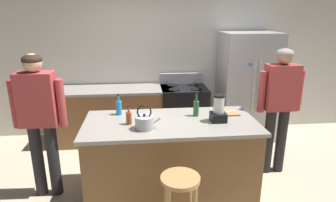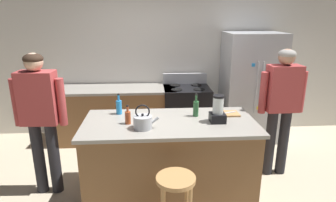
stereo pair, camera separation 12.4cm
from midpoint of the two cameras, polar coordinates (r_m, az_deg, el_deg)
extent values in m
plane|color=beige|center=(3.70, -0.52, -17.20)|extent=(14.00, 14.00, 0.00)
cube|color=silver|center=(5.05, -2.61, 8.73)|extent=(8.00, 0.10, 2.70)
cube|color=brown|center=(3.47, -0.54, -11.32)|extent=(1.91, 0.87, 0.86)
cube|color=gray|center=(3.28, -0.56, -4.38)|extent=(1.97, 0.93, 0.04)
cube|color=brown|center=(4.91, -11.57, -2.94)|extent=(2.00, 0.64, 0.86)
cube|color=gray|center=(4.78, -11.89, 2.15)|extent=(2.00, 0.64, 0.04)
cube|color=#B7BABF|center=(5.00, 14.65, 2.78)|extent=(0.90, 0.70, 1.79)
cylinder|color=#B7BABF|center=(4.63, 15.82, 2.70)|extent=(0.02, 0.02, 0.80)
cylinder|color=#B7BABF|center=(4.66, 16.73, 2.71)|extent=(0.02, 0.02, 0.80)
cube|color=yellow|center=(4.76, 16.13, -1.16)|extent=(0.05, 0.01, 0.05)
cube|color=#268CD8|center=(4.55, 15.23, 7.01)|extent=(0.05, 0.01, 0.05)
cube|color=#268CD8|center=(4.86, 19.74, 0.15)|extent=(0.05, 0.01, 0.05)
cube|color=black|center=(4.89, 2.37, -2.42)|extent=(0.76, 0.64, 0.90)
cube|color=black|center=(4.61, 2.93, -4.29)|extent=(0.60, 0.01, 0.24)
cube|color=#B7BABF|center=(5.02, 1.98, 4.53)|extent=(0.76, 0.06, 0.18)
cylinder|color=black|center=(4.59, 0.47, 2.26)|extent=(0.18, 0.18, 0.01)
cylinder|color=black|center=(4.64, 4.90, 2.37)|extent=(0.18, 0.18, 0.01)
cylinder|color=black|center=(4.88, 0.09, 3.16)|extent=(0.18, 0.18, 0.01)
cylinder|color=black|center=(4.93, 4.26, 3.26)|extent=(0.18, 0.18, 0.01)
cylinder|color=#26262B|center=(3.76, -25.27, -10.61)|extent=(0.14, 0.14, 0.88)
cylinder|color=#26262B|center=(3.69, -22.63, -10.74)|extent=(0.14, 0.14, 0.88)
cube|color=#B23F3F|center=(3.46, -25.43, 0.30)|extent=(0.41, 0.24, 0.60)
cylinder|color=#B23F3F|center=(3.58, -29.04, -0.55)|extent=(0.09, 0.09, 0.54)
cylinder|color=#B23F3F|center=(3.39, -21.40, -0.43)|extent=(0.09, 0.09, 0.54)
sphere|color=#D8AD8C|center=(3.38, -26.29, 6.79)|extent=(0.21, 0.21, 0.20)
ellipsoid|color=#332319|center=(3.37, -26.37, 7.37)|extent=(0.22, 0.22, 0.12)
cylinder|color=#26262B|center=(4.15, 20.70, -7.33)|extent=(0.13, 0.13, 0.89)
cylinder|color=#26262B|center=(4.07, 18.44, -7.56)|extent=(0.13, 0.13, 0.89)
cube|color=#B23F3F|center=(3.88, 20.66, 2.54)|extent=(0.41, 0.23, 0.58)
cylinder|color=#B23F3F|center=(4.01, 23.75, 1.91)|extent=(0.09, 0.09, 0.52)
cylinder|color=#B23F3F|center=(3.78, 17.22, 1.74)|extent=(0.09, 0.09, 0.52)
sphere|color=tan|center=(3.80, 21.28, 8.25)|extent=(0.21, 0.21, 0.20)
ellipsoid|color=gray|center=(3.80, 21.33, 8.77)|extent=(0.22, 0.22, 0.12)
cylinder|color=#B7844C|center=(2.67, 1.10, -15.20)|extent=(0.36, 0.36, 0.04)
cylinder|color=#B7844C|center=(2.97, 3.15, -19.38)|extent=(0.04, 0.04, 0.64)
cube|color=black|center=(3.30, 8.85, -3.16)|extent=(0.17, 0.17, 0.10)
cylinder|color=silver|center=(3.26, 8.96, -0.79)|extent=(0.12, 0.12, 0.19)
cylinder|color=black|center=(3.23, 9.05, 1.01)|extent=(0.12, 0.12, 0.02)
cylinder|color=#2D6638|center=(3.43, 4.57, -1.50)|extent=(0.07, 0.07, 0.18)
cylinder|color=#2D6638|center=(3.39, 4.62, 0.58)|extent=(0.03, 0.03, 0.08)
cylinder|color=black|center=(3.38, 4.64, 1.34)|extent=(0.03, 0.03, 0.02)
cylinder|color=#268CD8|center=(3.52, -10.72, -1.36)|extent=(0.07, 0.07, 0.17)
cylinder|color=#268CD8|center=(3.49, -10.83, 0.51)|extent=(0.03, 0.03, 0.07)
cylinder|color=black|center=(3.48, -10.87, 1.20)|extent=(0.03, 0.03, 0.02)
cylinder|color=#B24C26|center=(3.21, -8.86, -3.40)|extent=(0.06, 0.06, 0.14)
cylinder|color=#B24C26|center=(3.17, -8.94, -1.71)|extent=(0.02, 0.02, 0.06)
cylinder|color=black|center=(3.16, -8.97, -1.06)|extent=(0.03, 0.03, 0.02)
cylinder|color=#B7BABF|center=(3.06, -5.85, -4.29)|extent=(0.20, 0.20, 0.14)
sphere|color=black|center=(3.03, -5.90, -2.79)|extent=(0.03, 0.03, 0.03)
cylinder|color=#B7BABF|center=(3.06, -3.42, -3.85)|extent=(0.09, 0.03, 0.08)
torus|color=black|center=(3.02, -5.92, -2.17)|extent=(0.16, 0.02, 0.16)
cube|color=#B7844C|center=(3.57, 10.45, -2.36)|extent=(0.30, 0.20, 0.02)
cube|color=#B7BABF|center=(3.57, 10.77, -2.15)|extent=(0.22, 0.10, 0.01)
camera|label=1|loc=(0.06, -91.01, -0.31)|focal=30.74mm
camera|label=2|loc=(0.06, 88.99, 0.31)|focal=30.74mm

